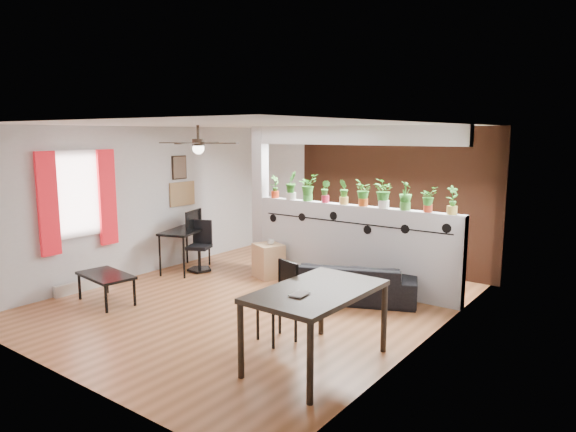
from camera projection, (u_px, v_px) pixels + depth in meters
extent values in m
cube|color=#945730|center=(255.00, 305.00, 7.66)|extent=(6.30, 7.10, 0.10)
cube|color=#B7B7BA|center=(356.00, 196.00, 9.84)|extent=(6.30, 0.04, 2.90)
cube|color=#B7B7BA|center=(56.00, 255.00, 5.04)|extent=(6.30, 0.04, 2.90)
cube|color=#B7B7BA|center=(140.00, 201.00, 8.98)|extent=(0.04, 7.10, 2.90)
cube|color=#B7B7BA|center=(428.00, 237.00, 5.90)|extent=(0.04, 7.10, 2.90)
cube|color=white|center=(253.00, 121.00, 7.23)|extent=(6.30, 7.10, 0.10)
cube|color=#BCBCC1|center=(352.00, 247.00, 8.26)|extent=(3.60, 0.18, 1.35)
cube|color=silver|center=(355.00, 135.00, 7.98)|extent=(3.60, 0.18, 0.30)
cube|color=#BCBCC1|center=(261.00, 199.00, 9.28)|extent=(0.22, 0.20, 2.60)
cube|color=#A95431|center=(393.00, 199.00, 9.33)|extent=(3.90, 0.05, 2.60)
cube|color=black|center=(350.00, 223.00, 8.12)|extent=(3.31, 0.01, 0.02)
cylinder|color=black|center=(273.00, 218.00, 9.04)|extent=(0.14, 0.01, 0.14)
cylinder|color=black|center=(302.00, 217.00, 8.67)|extent=(0.14, 0.01, 0.14)
cylinder|color=black|center=(333.00, 216.00, 8.29)|extent=(0.14, 0.01, 0.14)
cylinder|color=black|center=(367.00, 230.00, 7.95)|extent=(0.14, 0.01, 0.14)
cylinder|color=black|center=(405.00, 229.00, 7.58)|extent=(0.14, 0.01, 0.14)
cylinder|color=black|center=(447.00, 228.00, 7.20)|extent=(0.14, 0.01, 0.14)
cube|color=white|center=(77.00, 194.00, 7.96)|extent=(0.02, 0.95, 1.25)
cube|color=silver|center=(77.00, 194.00, 7.95)|extent=(0.04, 1.05, 1.35)
cube|color=red|center=(48.00, 204.00, 7.55)|extent=(0.06, 0.30, 1.55)
cube|color=red|center=(107.00, 197.00, 8.34)|extent=(0.06, 0.30, 1.55)
cube|color=silver|center=(84.00, 285.00, 8.17)|extent=(0.08, 1.00, 0.18)
cube|color=#987349|center=(182.00, 194.00, 9.70)|extent=(0.03, 0.60, 0.45)
cube|color=#8C7259|center=(179.00, 167.00, 9.58)|extent=(0.03, 0.30, 0.40)
cube|color=black|center=(179.00, 167.00, 9.58)|extent=(0.02, 0.34, 0.44)
cylinder|color=black|center=(198.00, 132.00, 7.48)|extent=(0.04, 0.04, 0.20)
cylinder|color=black|center=(198.00, 142.00, 7.50)|extent=(0.18, 0.18, 0.10)
sphere|color=white|center=(198.00, 148.00, 7.52)|extent=(0.17, 0.17, 0.17)
cube|color=black|center=(220.00, 143.00, 7.41)|extent=(0.55, 0.29, 0.01)
cube|color=black|center=(208.00, 143.00, 7.83)|extent=(0.29, 0.55, 0.01)
cube|color=black|center=(177.00, 143.00, 7.60)|extent=(0.55, 0.29, 0.01)
cube|color=black|center=(187.00, 143.00, 7.18)|extent=(0.29, 0.55, 0.01)
cylinder|color=red|center=(275.00, 194.00, 9.07)|extent=(0.14, 0.14, 0.12)
imported|color=#1F631C|center=(275.00, 184.00, 9.04)|extent=(0.19, 0.22, 0.30)
cylinder|color=silver|center=(291.00, 196.00, 8.87)|extent=(0.18, 0.18, 0.12)
imported|color=#1F631C|center=(291.00, 183.00, 8.83)|extent=(0.28, 0.31, 0.38)
cylinder|color=#3B9034|center=(308.00, 197.00, 8.66)|extent=(0.17, 0.17, 0.12)
imported|color=#1F631C|center=(308.00, 185.00, 8.63)|extent=(0.21, 0.26, 0.35)
cylinder|color=#B01C35|center=(325.00, 199.00, 8.45)|extent=(0.13, 0.13, 0.12)
imported|color=#1F631C|center=(325.00, 188.00, 8.43)|extent=(0.19, 0.15, 0.27)
cylinder|color=#E3AE50|center=(344.00, 201.00, 8.25)|extent=(0.14, 0.14, 0.12)
imported|color=#1F631C|center=(344.00, 189.00, 8.22)|extent=(0.25, 0.26, 0.30)
cylinder|color=#C34D16|center=(363.00, 202.00, 8.04)|extent=(0.15, 0.15, 0.12)
imported|color=#1F631C|center=(364.00, 190.00, 8.01)|extent=(0.26, 0.27, 0.32)
cylinder|color=white|center=(384.00, 204.00, 7.84)|extent=(0.16, 0.16, 0.12)
imported|color=#1F631C|center=(384.00, 190.00, 7.80)|extent=(0.30, 0.29, 0.35)
cylinder|color=#499937|center=(405.00, 206.00, 7.63)|extent=(0.16, 0.16, 0.12)
imported|color=#1F631C|center=(406.00, 192.00, 7.60)|extent=(0.28, 0.28, 0.33)
cylinder|color=red|center=(428.00, 208.00, 7.43)|extent=(0.13, 0.13, 0.12)
imported|color=#1F631C|center=(428.00, 196.00, 7.40)|extent=(0.21, 0.23, 0.27)
cylinder|color=gold|center=(452.00, 210.00, 7.22)|extent=(0.14, 0.14, 0.12)
imported|color=#1F631C|center=(453.00, 196.00, 7.19)|extent=(0.26, 0.26, 0.31)
imported|color=black|center=(350.00, 282.00, 7.69)|extent=(1.99, 1.39, 0.54)
cube|color=tan|center=(268.00, 261.00, 8.91)|extent=(0.61, 0.58, 0.58)
imported|color=gray|center=(271.00, 242.00, 8.83)|extent=(0.15, 0.15, 0.09)
cube|color=black|center=(185.00, 231.00, 9.28)|extent=(0.86, 1.17, 0.04)
cylinder|color=black|center=(160.00, 256.00, 8.95)|extent=(0.04, 0.04, 0.72)
cylinder|color=black|center=(184.00, 258.00, 8.81)|extent=(0.04, 0.04, 0.72)
cylinder|color=black|center=(187.00, 245.00, 9.87)|extent=(0.04, 0.04, 0.72)
cylinder|color=black|center=(209.00, 246.00, 9.73)|extent=(0.04, 0.04, 0.72)
imported|color=black|center=(191.00, 223.00, 9.38)|extent=(0.33, 0.16, 0.19)
cylinder|color=black|center=(200.00, 269.00, 9.33)|extent=(0.47, 0.47, 0.04)
cylinder|color=black|center=(199.00, 259.00, 9.29)|extent=(0.05, 0.05, 0.40)
cube|color=black|center=(199.00, 247.00, 9.26)|extent=(0.50, 0.50, 0.06)
cube|color=black|center=(202.00, 232.00, 9.38)|extent=(0.35, 0.19, 0.43)
cube|color=black|center=(317.00, 291.00, 5.45)|extent=(0.97, 1.56, 0.06)
cylinder|color=black|center=(241.00, 341.00, 5.20)|extent=(0.07, 0.07, 0.79)
cylinder|color=black|center=(310.00, 364.00, 4.69)|extent=(0.07, 0.07, 0.79)
cylinder|color=black|center=(321.00, 303.00, 6.35)|extent=(0.07, 0.07, 0.79)
cylinder|color=black|center=(384.00, 318.00, 5.84)|extent=(0.07, 0.07, 0.79)
imported|color=gray|center=(293.00, 293.00, 5.27)|extent=(0.17, 0.22, 0.02)
cube|color=black|center=(277.00, 304.00, 6.12)|extent=(0.49, 0.49, 0.03)
cube|color=black|center=(288.00, 281.00, 6.19)|extent=(0.36, 0.14, 0.49)
cube|color=black|center=(258.00, 322.00, 6.19)|extent=(0.03, 0.03, 0.46)
cube|color=black|center=(273.00, 330.00, 5.93)|extent=(0.03, 0.03, 0.46)
cube|color=black|center=(280.00, 297.00, 6.35)|extent=(0.03, 0.03, 0.94)
cube|color=black|center=(296.00, 304.00, 6.09)|extent=(0.03, 0.03, 0.94)
cube|color=black|center=(106.00, 275.00, 7.54)|extent=(0.99, 0.64, 0.04)
cylinder|color=black|center=(80.00, 287.00, 7.72)|extent=(0.04, 0.04, 0.39)
cylinder|color=black|center=(106.00, 299.00, 7.13)|extent=(0.04, 0.04, 0.39)
cylinder|color=black|center=(107.00, 281.00, 8.02)|extent=(0.04, 0.04, 0.39)
cylinder|color=black|center=(134.00, 293.00, 7.44)|extent=(0.04, 0.04, 0.39)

